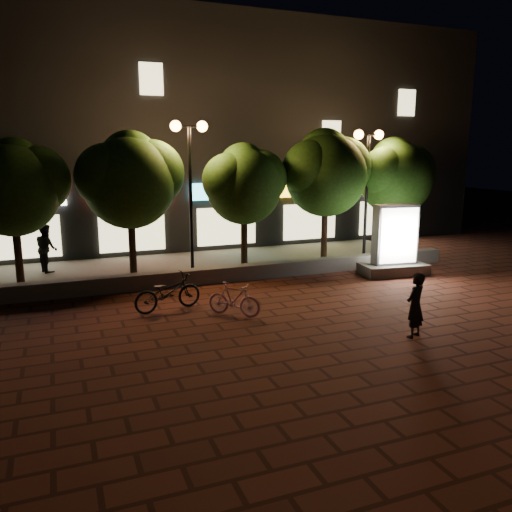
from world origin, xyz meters
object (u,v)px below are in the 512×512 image
scooter_parked (168,292)px  tree_mid (245,181)px  tree_right (326,170)px  tree_left (130,177)px  rider (415,305)px  ad_kiosk (394,247)px  tree_far_left (14,184)px  tree_far_right (396,174)px  street_lamp_right (368,161)px  scooter_pink (234,299)px  pedestrian (46,248)px  street_lamp_left (190,159)px

scooter_parked → tree_mid: bearing=-55.5°
tree_mid → tree_right: 3.32m
tree_left → rider: 9.98m
ad_kiosk → tree_right: bearing=115.0°
tree_left → rider: size_ratio=3.18×
tree_far_left → tree_far_right: (14.00, 0.00, 0.08)m
tree_right → street_lamp_right: 1.70m
tree_left → scooter_parked: tree_left is taller
tree_far_left → scooter_pink: tree_far_left is taller
tree_far_right → street_lamp_right: (-1.55, -0.26, 0.53)m
tree_left → tree_far_right: (10.50, -0.00, -0.08)m
street_lamp_right → ad_kiosk: (-0.38, -2.45, -2.89)m
pedestrian → scooter_pink: bearing=-165.0°
tree_right → scooter_pink: size_ratio=3.41×
pedestrian → tree_right: bearing=-119.2°
tree_right → street_lamp_left: size_ratio=0.98×
tree_right → street_lamp_left: street_lamp_left is taller
ad_kiosk → scooter_pink: size_ratio=1.67×
street_lamp_right → scooter_parked: 9.97m
street_lamp_left → ad_kiosk: size_ratio=2.09×
tree_far_right → street_lamp_left: (-8.55, -0.26, 0.66)m
tree_far_left → tree_left: 3.51m
street_lamp_left → scooter_pink: street_lamp_left is taller
tree_mid → street_lamp_left: street_lamp_left is taller
tree_far_right → scooter_pink: 10.42m
tree_left → rider: (5.24, -8.06, -2.68)m
tree_right → scooter_pink: bearing=-137.5°
tree_far_left → pedestrian: bearing=68.0°
street_lamp_right → tree_far_left: bearing=178.8°
tree_far_left → tree_right: tree_right is taller
street_lamp_left → scooter_parked: size_ratio=2.70×
tree_left → tree_far_right: 10.50m
scooter_parked → scooter_pink: bearing=-137.9°
street_lamp_left → pedestrian: street_lamp_left is taller
scooter_pink → rider: size_ratio=0.97×
tree_far_right → scooter_parked: size_ratio=2.48×
tree_far_left → street_lamp_right: (12.45, -0.26, 0.60)m
scooter_parked → pedestrian: pedestrian is taller
tree_far_left → rider: size_ratio=3.01×
street_lamp_right → rider: (-3.71, -7.79, -3.13)m
tree_far_right → scooter_pink: bearing=-150.0°
pedestrian → scooter_parked: bearing=-170.7°
street_lamp_left → scooter_parked: bearing=-114.2°
tree_left → street_lamp_left: (1.95, -0.26, 0.58)m
tree_mid → street_lamp_right: (4.95, -0.26, 0.68)m
tree_left → street_lamp_left: size_ratio=0.94×
tree_far_left → tree_mid: 7.50m
tree_left → street_lamp_right: (8.95, -0.26, 0.45)m
tree_mid → scooter_parked: 6.02m
tree_far_right → pedestrian: tree_far_right is taller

